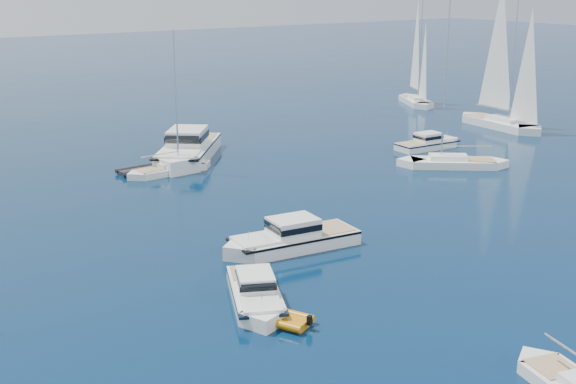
# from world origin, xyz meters

# --- Properties ---
(motor_cruiser_left) EXTENTS (5.51, 8.08, 2.05)m
(motor_cruiser_left) POSITION_xyz_m (-12.03, 15.56, 0.00)
(motor_cruiser_left) COLOR white
(motor_cruiser_left) RESTS_ON ground
(motor_cruiser_centre) EXTENTS (9.68, 3.95, 2.47)m
(motor_cruiser_centre) POSITION_xyz_m (-5.97, 21.10, 0.00)
(motor_cruiser_centre) COLOR silver
(motor_cruiser_centre) RESTS_ON ground
(motor_cruiser_far_r) EXTENTS (7.76, 2.80, 2.00)m
(motor_cruiser_far_r) POSITION_xyz_m (21.18, 36.26, 0.00)
(motor_cruiser_far_r) COLOR silver
(motor_cruiser_far_r) RESTS_ON ground
(motor_cruiser_distant) EXTENTS (11.93, 13.15, 3.58)m
(motor_cruiser_distant) POSITION_xyz_m (-0.12, 45.57, 0.00)
(motor_cruiser_distant) COLOR white
(motor_cruiser_distant) RESTS_ON ground
(sailboat_mid_r) EXTENTS (9.66, 8.36, 14.97)m
(sailboat_mid_r) POSITION_xyz_m (17.55, 29.81, 0.00)
(sailboat_mid_r) COLOR white
(sailboat_mid_r) RESTS_ON ground
(sailboat_centre) EXTENTS (8.52, 2.68, 12.35)m
(sailboat_centre) POSITION_xyz_m (-3.63, 42.02, 0.00)
(sailboat_centre) COLOR silver
(sailboat_centre) RESTS_ON ground
(sailboat_sails_r) EXTENTS (4.54, 12.65, 18.19)m
(sailboat_sails_r) POSITION_xyz_m (35.24, 39.35, 0.00)
(sailboat_sails_r) COLOR white
(sailboat_sails_r) RESTS_ON ground
(sailboat_sails_far) EXTENTS (7.11, 10.28, 15.02)m
(sailboat_sails_far) POSITION_xyz_m (38.86, 56.17, 0.00)
(sailboat_sails_far) COLOR silver
(sailboat_sails_far) RESTS_ON ground
(tender_yellow) EXTENTS (3.26, 4.03, 0.95)m
(tender_yellow) POSITION_xyz_m (-12.40, 13.11, 0.00)
(tender_yellow) COLOR #C2760B
(tender_yellow) RESTS_ON ground
(tender_grey_far) EXTENTS (3.83, 2.28, 0.95)m
(tender_grey_far) POSITION_xyz_m (-5.81, 43.64, 0.00)
(tender_grey_far) COLOR black
(tender_grey_far) RESTS_ON ground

